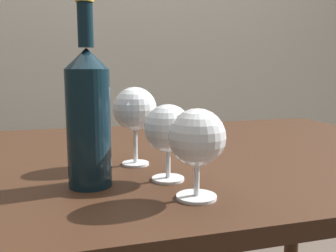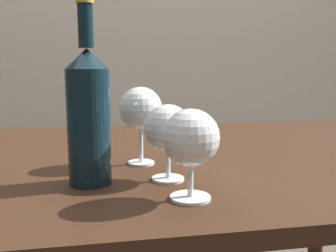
# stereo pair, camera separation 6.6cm
# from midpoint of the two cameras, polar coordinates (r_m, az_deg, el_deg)

# --- Properties ---
(back_wall) EXTENTS (5.00, 0.08, 2.60)m
(back_wall) POSITION_cam_midpoint_polar(r_m,az_deg,el_deg) (2.09, -4.26, 18.59)
(back_wall) COLOR beige
(back_wall) RESTS_ON ground_plane
(dining_table) EXTENTS (1.39, 0.90, 0.74)m
(dining_table) POSITION_cam_midpoint_polar(r_m,az_deg,el_deg) (0.93, 4.18, -9.25)
(dining_table) COLOR #382114
(dining_table) RESTS_ON ground_plane
(wine_glass_white) EXTENTS (0.09, 0.09, 0.14)m
(wine_glass_white) POSITION_cam_midpoint_polar(r_m,az_deg,el_deg) (0.57, 6.88, -2.14)
(wine_glass_white) COLOR white
(wine_glass_white) RESTS_ON dining_table
(wine_glass_merlot) EXTENTS (0.09, 0.09, 0.14)m
(wine_glass_merlot) POSITION_cam_midpoint_polar(r_m,az_deg,el_deg) (0.67, 2.86, -0.60)
(wine_glass_merlot) COLOR white
(wine_glass_merlot) RESTS_ON dining_table
(wine_glass_rose) EXTENTS (0.09, 0.09, 0.17)m
(wine_glass_rose) POSITION_cam_midpoint_polar(r_m,az_deg,el_deg) (0.78, -1.81, 2.43)
(wine_glass_rose) COLOR white
(wine_glass_rose) RESTS_ON dining_table
(wine_bottle) EXTENTS (0.07, 0.07, 0.32)m
(wine_bottle) POSITION_cam_midpoint_polar(r_m,az_deg,el_deg) (0.65, -9.30, 1.87)
(wine_bottle) COLOR #0F232D
(wine_bottle) RESTS_ON dining_table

